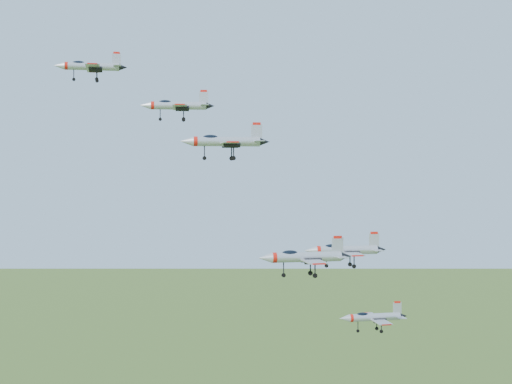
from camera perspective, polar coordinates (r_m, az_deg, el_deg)
name	(u,v)px	position (r m, az deg, el deg)	size (l,w,h in m)	color
jet_lead	(90,66)	(121.85, -13.16, 9.77)	(11.89, 9.96, 3.18)	#A2A6AE
jet_left_high	(176,105)	(110.73, -6.39, 6.90)	(11.36, 9.63, 3.08)	#A2A6AE
jet_right_high	(224,141)	(91.17, -2.58, 4.08)	(11.55, 9.72, 3.10)	#A2A6AE
jet_left_low	(344,250)	(119.22, 7.08, -4.61)	(13.89, 11.73, 3.74)	#A2A6AE
jet_right_low	(304,257)	(102.63, 3.85, -5.19)	(13.81, 11.57, 3.70)	#A2A6AE
jet_trail	(373,317)	(125.20, 9.32, -9.84)	(12.22, 10.24, 3.27)	#A2A6AE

